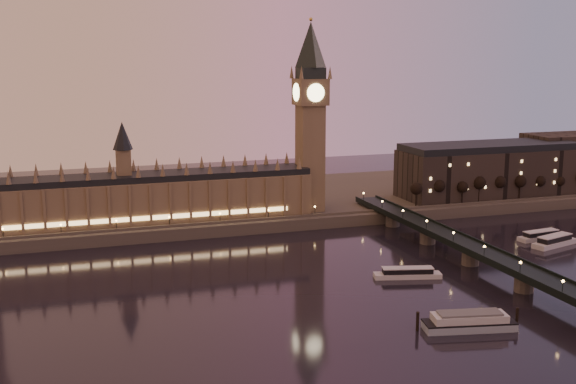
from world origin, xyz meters
name	(u,v)px	position (x,y,z in m)	size (l,w,h in m)	color
ground	(285,301)	(0.00, 0.00, 0.00)	(700.00, 700.00, 0.00)	black
far_embankment	(247,203)	(30.00, 165.00, 3.00)	(560.00, 130.00, 6.00)	#423D35
palace_of_westminster	(137,192)	(-40.12, 120.99, 21.71)	(180.00, 26.62, 52.00)	brown
big_ben	(310,105)	(53.99, 120.99, 63.95)	(17.68, 17.68, 104.00)	brown
westminster_bridge	(495,265)	(91.61, 0.00, 5.52)	(13.20, 260.00, 15.30)	black
city_block	(517,166)	(194.94, 130.93, 22.24)	(155.00, 45.00, 34.00)	black
bare_tree_0	(416,190)	(113.38, 109.00, 15.86)	(6.49, 6.49, 13.20)	black
bare_tree_1	(438,189)	(127.29, 109.00, 15.86)	(6.49, 6.49, 13.20)	black
bare_tree_2	(460,187)	(141.19, 109.00, 15.86)	(6.49, 6.49, 13.20)	black
bare_tree_3	(481,186)	(155.10, 109.00, 15.86)	(6.49, 6.49, 13.20)	black
bare_tree_4	(501,184)	(169.01, 109.00, 15.86)	(6.49, 6.49, 13.20)	black
bare_tree_5	(521,183)	(182.91, 109.00, 15.86)	(6.49, 6.49, 13.20)	black
bare_tree_6	(541,182)	(196.82, 109.00, 15.86)	(6.49, 6.49, 13.20)	black
bare_tree_7	(561,181)	(210.72, 109.00, 15.86)	(6.49, 6.49, 13.20)	black
cruise_boat_a	(408,273)	(57.05, 11.04, 1.96)	(28.47, 12.85, 4.46)	silver
cruise_boat_b	(541,236)	(149.42, 45.96, 2.04)	(25.65, 9.08, 4.63)	silver
cruise_boat_c	(555,241)	(148.19, 33.91, 2.32)	(27.22, 14.43, 5.26)	silver
moored_barge	(469,322)	(50.13, -46.48, 2.78)	(35.23, 14.81, 6.59)	#8DA0B4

